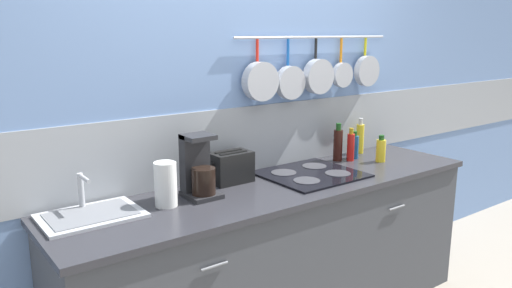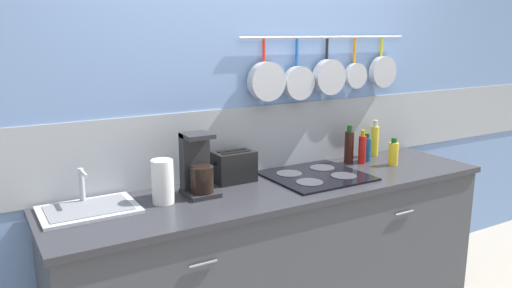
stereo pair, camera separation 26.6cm
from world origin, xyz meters
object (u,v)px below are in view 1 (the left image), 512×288
at_px(coffee_maker, 199,171).
at_px(bottle_dish_soap, 354,146).
at_px(bottle_cooking_wine, 338,144).
at_px(bottle_olive_oil, 360,138).
at_px(bottle_hot_sauce, 351,146).
at_px(paper_towel_roll, 166,184).
at_px(toaster, 231,167).
at_px(bottle_sesame_oil, 381,150).

relative_size(coffee_maker, bottle_dish_soap, 1.76).
height_order(bottle_cooking_wine, bottle_olive_oil, bottle_cooking_wine).
relative_size(coffee_maker, bottle_hot_sauce, 1.49).
xyz_separation_m(coffee_maker, bottle_olive_oil, (1.41, 0.15, -0.03)).
height_order(paper_towel_roll, bottle_dish_soap, paper_towel_roll).
relative_size(toaster, bottle_dish_soap, 1.34).
xyz_separation_m(coffee_maker, bottle_cooking_wine, (1.12, 0.09, -0.02)).
distance_m(toaster, bottle_sesame_oil, 1.08).
xyz_separation_m(paper_towel_roll, coffee_maker, (0.21, 0.04, 0.02)).
height_order(paper_towel_roll, bottle_olive_oil, bottle_olive_oil).
xyz_separation_m(coffee_maker, toaster, (0.27, 0.10, -0.05)).
height_order(coffee_maker, bottle_hot_sauce, coffee_maker).
bearing_deg(paper_towel_roll, bottle_dish_soap, 4.28).
relative_size(toaster, bottle_sesame_oil, 1.40).
relative_size(bottle_dish_soap, bottle_olive_oil, 0.75).
height_order(bottle_dish_soap, bottle_olive_oil, bottle_olive_oil).
height_order(paper_towel_roll, toaster, paper_towel_roll).
relative_size(toaster, bottle_cooking_wine, 0.99).
xyz_separation_m(coffee_maker, bottle_sesame_oil, (1.33, -0.10, -0.06)).
bearing_deg(bottle_hot_sauce, bottle_sesame_oil, -43.37).
relative_size(coffee_maker, bottle_cooking_wine, 1.30).
xyz_separation_m(bottle_sesame_oil, bottle_olive_oil, (0.07, 0.25, 0.03)).
bearing_deg(bottle_sesame_oil, toaster, 169.18).
distance_m(coffee_maker, bottle_hot_sauce, 1.19).
distance_m(paper_towel_roll, bottle_dish_soap, 1.47).
bearing_deg(bottle_cooking_wine, bottle_olive_oil, 11.93).
xyz_separation_m(paper_towel_roll, bottle_olive_oil, (1.62, 0.19, -0.00)).
distance_m(coffee_maker, bottle_sesame_oil, 1.34).
bearing_deg(bottle_sesame_oil, bottle_hot_sauce, 136.63).
distance_m(bottle_cooking_wine, bottle_hot_sauce, 0.09).
bearing_deg(bottle_hot_sauce, toaster, 175.86).
distance_m(coffee_maker, bottle_dish_soap, 1.26).
bearing_deg(bottle_cooking_wine, bottle_hot_sauce, -38.20).
distance_m(paper_towel_roll, bottle_cooking_wine, 1.34).
height_order(coffee_maker, bottle_dish_soap, coffee_maker).
bearing_deg(toaster, bottle_cooking_wine, -0.92).
bearing_deg(bottle_dish_soap, bottle_olive_oil, 28.20).
distance_m(paper_towel_roll, bottle_hot_sauce, 1.40).
bearing_deg(bottle_olive_oil, coffee_maker, -173.89).
distance_m(paper_towel_roll, toaster, 0.50).
xyz_separation_m(paper_towel_roll, bottle_cooking_wine, (1.33, 0.13, -0.00)).
bearing_deg(paper_towel_roll, bottle_sesame_oil, -2.24).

